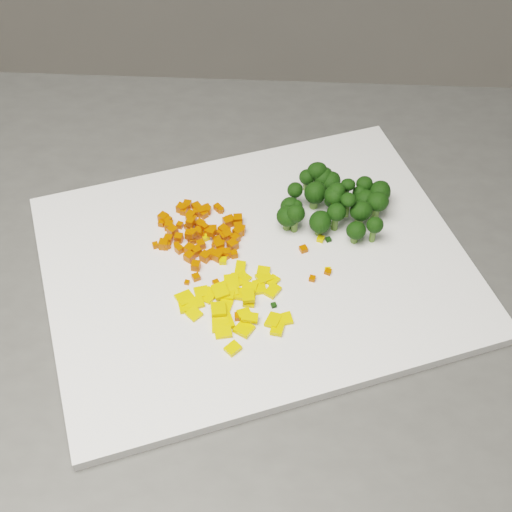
# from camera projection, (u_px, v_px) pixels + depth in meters

# --- Properties ---
(counter_block) EXTENTS (1.03, 0.73, 0.90)m
(counter_block) POSITION_uv_depth(u_px,v_px,m) (231.00, 438.00, 1.17)
(counter_block) COLOR #4F4F4C
(counter_block) RESTS_ON ground
(cutting_board) EXTENTS (0.57, 0.51, 0.01)m
(cutting_board) POSITION_uv_depth(u_px,v_px,m) (256.00, 265.00, 0.81)
(cutting_board) COLOR white
(cutting_board) RESTS_ON counter_block
(carrot_pile) EXTENTS (0.10, 0.10, 0.03)m
(carrot_pile) POSITION_uv_depth(u_px,v_px,m) (198.00, 228.00, 0.82)
(carrot_pile) COLOR #C23E02
(carrot_pile) RESTS_ON cutting_board
(pepper_pile) EXTENTS (0.12, 0.12, 0.02)m
(pepper_pile) POSITION_uv_depth(u_px,v_px,m) (238.00, 300.00, 0.76)
(pepper_pile) COLOR yellow
(pepper_pile) RESTS_ON cutting_board
(broccoli_pile) EXTENTS (0.12, 0.12, 0.06)m
(broccoli_pile) POSITION_uv_depth(u_px,v_px,m) (335.00, 201.00, 0.83)
(broccoli_pile) COLOR black
(broccoli_pile) RESTS_ON cutting_board
(carrot_cube_0) EXTENTS (0.01, 0.01, 0.01)m
(carrot_cube_0) POSITION_uv_depth(u_px,v_px,m) (217.00, 256.00, 0.81)
(carrot_cube_0) COLOR #C23E02
(carrot_cube_0) RESTS_ON carrot_pile
(carrot_cube_1) EXTENTS (0.01, 0.01, 0.01)m
(carrot_cube_1) POSITION_uv_depth(u_px,v_px,m) (202.00, 236.00, 0.83)
(carrot_cube_1) COLOR #C23E02
(carrot_cube_1) RESTS_ON carrot_pile
(carrot_cube_2) EXTENTS (0.01, 0.01, 0.01)m
(carrot_cube_2) POSITION_uv_depth(u_px,v_px,m) (191.00, 216.00, 0.85)
(carrot_cube_2) COLOR #C23E02
(carrot_cube_2) RESTS_ON carrot_pile
(carrot_cube_3) EXTENTS (0.01, 0.01, 0.01)m
(carrot_cube_3) POSITION_uv_depth(u_px,v_px,m) (192.00, 241.00, 0.83)
(carrot_cube_3) COLOR #C23E02
(carrot_cube_3) RESTS_ON carrot_pile
(carrot_cube_4) EXTENTS (0.01, 0.01, 0.01)m
(carrot_cube_4) POSITION_uv_depth(u_px,v_px,m) (187.00, 205.00, 0.86)
(carrot_cube_4) COLOR #C23E02
(carrot_cube_4) RESTS_ON carrot_pile
(carrot_cube_5) EXTENTS (0.01, 0.01, 0.01)m
(carrot_cube_5) POSITION_uv_depth(u_px,v_px,m) (189.00, 219.00, 0.84)
(carrot_cube_5) COLOR #C23E02
(carrot_cube_5) RESTS_ON carrot_pile
(carrot_cube_6) EXTENTS (0.01, 0.01, 0.01)m
(carrot_cube_6) POSITION_uv_depth(u_px,v_px,m) (228.00, 222.00, 0.84)
(carrot_cube_6) COLOR #C23E02
(carrot_cube_6) RESTS_ON carrot_pile
(carrot_cube_7) EXTENTS (0.01, 0.01, 0.01)m
(carrot_cube_7) POSITION_uv_depth(u_px,v_px,m) (234.00, 254.00, 0.81)
(carrot_cube_7) COLOR #C23E02
(carrot_cube_7) RESTS_ON carrot_pile
(carrot_cube_8) EXTENTS (0.01, 0.01, 0.01)m
(carrot_cube_8) POSITION_uv_depth(u_px,v_px,m) (223.00, 230.00, 0.83)
(carrot_cube_8) COLOR #C23E02
(carrot_cube_8) RESTS_ON carrot_pile
(carrot_cube_9) EXTENTS (0.01, 0.01, 0.01)m
(carrot_cube_9) POSITION_uv_depth(u_px,v_px,m) (164.00, 244.00, 0.82)
(carrot_cube_9) COLOR #C23E02
(carrot_cube_9) RESTS_ON carrot_pile
(carrot_cube_10) EXTENTS (0.01, 0.01, 0.01)m
(carrot_cube_10) POSITION_uv_depth(u_px,v_px,m) (163.00, 218.00, 0.85)
(carrot_cube_10) COLOR #C23E02
(carrot_cube_10) RESTS_ON carrot_pile
(carrot_cube_11) EXTENTS (0.01, 0.01, 0.01)m
(carrot_cube_11) POSITION_uv_depth(u_px,v_px,m) (212.00, 254.00, 0.81)
(carrot_cube_11) COLOR #C23E02
(carrot_cube_11) RESTS_ON carrot_pile
(carrot_cube_12) EXTENTS (0.01, 0.01, 0.01)m
(carrot_cube_12) POSITION_uv_depth(u_px,v_px,m) (166.00, 245.00, 0.82)
(carrot_cube_12) COLOR #C23E02
(carrot_cube_12) RESTS_ON carrot_pile
(carrot_cube_13) EXTENTS (0.01, 0.01, 0.01)m
(carrot_cube_13) POSITION_uv_depth(u_px,v_px,m) (227.00, 233.00, 0.83)
(carrot_cube_13) COLOR #C23E02
(carrot_cube_13) RESTS_ON carrot_pile
(carrot_cube_14) EXTENTS (0.01, 0.01, 0.01)m
(carrot_cube_14) POSITION_uv_depth(u_px,v_px,m) (184.00, 212.00, 0.86)
(carrot_cube_14) COLOR #C23E02
(carrot_cube_14) RESTS_ON carrot_pile
(carrot_cube_15) EXTENTS (0.01, 0.01, 0.01)m
(carrot_cube_15) POSITION_uv_depth(u_px,v_px,m) (162.00, 223.00, 0.84)
(carrot_cube_15) COLOR #C23E02
(carrot_cube_15) RESTS_ON carrot_pile
(carrot_cube_16) EXTENTS (0.01, 0.01, 0.01)m
(carrot_cube_16) POSITION_uv_depth(u_px,v_px,m) (198.00, 210.00, 0.86)
(carrot_cube_16) COLOR #C23E02
(carrot_cube_16) RESTS_ON carrot_pile
(carrot_cube_17) EXTENTS (0.01, 0.01, 0.01)m
(carrot_cube_17) POSITION_uv_depth(u_px,v_px,m) (211.00, 233.00, 0.82)
(carrot_cube_17) COLOR #C23E02
(carrot_cube_17) RESTS_ON carrot_pile
(carrot_cube_18) EXTENTS (0.01, 0.01, 0.01)m
(carrot_cube_18) POSITION_uv_depth(u_px,v_px,m) (217.00, 241.00, 0.82)
(carrot_cube_18) COLOR #C23E02
(carrot_cube_18) RESTS_ON carrot_pile
(carrot_cube_19) EXTENTS (0.01, 0.01, 0.01)m
(carrot_cube_19) POSITION_uv_depth(u_px,v_px,m) (204.00, 214.00, 0.85)
(carrot_cube_19) COLOR #C23E02
(carrot_cube_19) RESTS_ON carrot_pile
(carrot_cube_20) EXTENTS (0.01, 0.01, 0.01)m
(carrot_cube_20) POSITION_uv_depth(u_px,v_px,m) (167.00, 221.00, 0.84)
(carrot_cube_20) COLOR #C23E02
(carrot_cube_20) RESTS_ON carrot_pile
(carrot_cube_21) EXTENTS (0.01, 0.01, 0.01)m
(carrot_cube_21) POSITION_uv_depth(u_px,v_px,m) (155.00, 245.00, 0.82)
(carrot_cube_21) COLOR #C23E02
(carrot_cube_21) RESTS_ON carrot_pile
(carrot_cube_22) EXTENTS (0.01, 0.01, 0.01)m
(carrot_cube_22) POSITION_uv_depth(u_px,v_px,m) (197.00, 233.00, 0.83)
(carrot_cube_22) COLOR #C23E02
(carrot_cube_22) RESTS_ON carrot_pile
(carrot_cube_23) EXTENTS (0.01, 0.01, 0.01)m
(carrot_cube_23) POSITION_uv_depth(u_px,v_px,m) (189.00, 257.00, 0.81)
(carrot_cube_23) COLOR #C23E02
(carrot_cube_23) RESTS_ON carrot_pile
(carrot_cube_24) EXTENTS (0.01, 0.01, 0.01)m
(carrot_cube_24) POSITION_uv_depth(u_px,v_px,m) (235.00, 238.00, 0.83)
(carrot_cube_24) COLOR #C23E02
(carrot_cube_24) RESTS_ON carrot_pile
(carrot_cube_25) EXTENTS (0.01, 0.01, 0.01)m
(carrot_cube_25) POSITION_uv_depth(u_px,v_px,m) (173.00, 231.00, 0.83)
(carrot_cube_25) COLOR #C23E02
(carrot_cube_25) RESTS_ON carrot_pile
(carrot_cube_26) EXTENTS (0.01, 0.01, 0.01)m
(carrot_cube_26) POSITION_uv_depth(u_px,v_px,m) (220.00, 233.00, 0.83)
(carrot_cube_26) COLOR #C23E02
(carrot_cube_26) RESTS_ON carrot_pile
(carrot_cube_27) EXTENTS (0.01, 0.01, 0.01)m
(carrot_cube_27) POSITION_uv_depth(u_px,v_px,m) (233.00, 245.00, 0.82)
(carrot_cube_27) COLOR #C23E02
(carrot_cube_27) RESTS_ON carrot_pile
(carrot_cube_28) EXTENTS (0.01, 0.01, 0.01)m
(carrot_cube_28) POSITION_uv_depth(u_px,v_px,m) (180.00, 225.00, 0.84)
(carrot_cube_28) COLOR #C23E02
(carrot_cube_28) RESTS_ON carrot_pile
(carrot_cube_29) EXTENTS (0.01, 0.01, 0.01)m
(carrot_cube_29) POSITION_uv_depth(u_px,v_px,m) (199.00, 232.00, 0.82)
(carrot_cube_29) COLOR #C23E02
(carrot_cube_29) RESTS_ON carrot_pile
(carrot_cube_30) EXTENTS (0.01, 0.01, 0.01)m
(carrot_cube_30) POSITION_uv_depth(u_px,v_px,m) (189.00, 233.00, 0.82)
(carrot_cube_30) COLOR #C23E02
(carrot_cube_30) RESTS_ON carrot_pile
(carrot_cube_31) EXTENTS (0.01, 0.01, 0.01)m
(carrot_cube_31) POSITION_uv_depth(u_px,v_px,m) (168.00, 239.00, 0.83)
(carrot_cube_31) COLOR #C23E02
(carrot_cube_31) RESTS_ON carrot_pile
(carrot_cube_32) EXTENTS (0.01, 0.01, 0.01)m
(carrot_cube_32) POSITION_uv_depth(u_px,v_px,m) (196.00, 251.00, 0.81)
(carrot_cube_32) COLOR #C23E02
(carrot_cube_32) RESTS_ON carrot_pile
(carrot_cube_33) EXTENTS (0.01, 0.01, 0.01)m
(carrot_cube_33) POSITION_uv_depth(u_px,v_px,m) (199.00, 230.00, 0.84)
(carrot_cube_33) COLOR #C23E02
(carrot_cube_33) RESTS_ON carrot_pile
(carrot_cube_34) EXTENTS (0.01, 0.01, 0.01)m
(carrot_cube_34) POSITION_uv_depth(u_px,v_px,m) (179.00, 249.00, 0.82)
(carrot_cube_34) COLOR #C23E02
(carrot_cube_34) RESTS_ON carrot_pile
(carrot_cube_35) EXTENTS (0.01, 0.01, 0.01)m
(carrot_cube_35) POSITION_uv_depth(u_px,v_px,m) (181.00, 208.00, 0.86)
(carrot_cube_35) COLOR #C23E02
(carrot_cube_35) RESTS_ON carrot_pile
(carrot_cube_36) EXTENTS (0.01, 0.01, 0.01)m
(carrot_cube_36) POSITION_uv_depth(u_px,v_px,m) (219.00, 245.00, 0.82)
(carrot_cube_36) COLOR #C23E02
(carrot_cube_36) RESTS_ON carrot_pile
(carrot_cube_37) EXTENTS (0.01, 0.01, 0.01)m
(carrot_cube_37) POSITION_uv_depth(u_px,v_px,m) (188.00, 227.00, 0.84)
(carrot_cube_37) COLOR #C23E02
(carrot_cube_37) RESTS_ON carrot_pile
(carrot_cube_38) EXTENTS (0.01, 0.01, 0.01)m
(carrot_cube_38) POSITION_uv_depth(u_px,v_px,m) (227.00, 253.00, 0.81)
(carrot_cube_38) COLOR #C23E02
(carrot_cube_38) RESTS_ON carrot_pile
(carrot_cube_39) EXTENTS (0.01, 0.01, 0.01)m
(carrot_cube_39) POSITION_uv_depth(u_px,v_px,m) (238.00, 232.00, 0.83)
(carrot_cube_39) COLOR #C23E02
(carrot_cube_39) RESTS_ON carrot_pile
(carrot_cube_40) EXTENTS (0.01, 0.01, 0.01)m
(carrot_cube_40) POSITION_uv_depth(u_px,v_px,m) (189.00, 234.00, 0.82)
(carrot_cube_40) COLOR #C23E02
(carrot_cube_40) RESTS_ON carrot_pile
(carrot_cube_41) EXTENTS (0.01, 0.01, 0.01)m
(carrot_cube_41) POSITION_uv_depth(u_px,v_px,m) (221.00, 210.00, 0.86)
(carrot_cube_41) COLOR #C23E02
(carrot_cube_41) RESTS_ON carrot_pile
(carrot_cube_42) EXTENTS (0.01, 0.01, 0.01)m
(carrot_cube_42) POSITION_uv_depth(u_px,v_px,m) (179.00, 238.00, 0.83)
(carrot_cube_42) COLOR #C23E02
(carrot_cube_42) RESTS_ON carrot_pile
(carrot_cube_43) EXTENTS (0.01, 0.01, 0.01)m
(carrot_cube_43) POSITION_uv_depth(u_px,v_px,m) (227.00, 236.00, 0.83)
(carrot_cube_43) COLOR #C23E02
(carrot_cube_43) RESTS_ON carrot_pile
(carrot_cube_44) EXTENTS (0.01, 0.01, 0.01)m
(carrot_cube_44) POSITION_uv_depth(u_px,v_px,m) (167.00, 222.00, 0.84)
(carrot_cube_44) COLOR #C23E02
(carrot_cube_44) RESTS_ON carrot_pile
(carrot_cube_45) EXTENTS (0.01, 0.01, 0.01)m
(carrot_cube_45) POSITION_uv_depth(u_px,v_px,m) (196.00, 250.00, 0.81)
(carrot_cube_45) COLOR #C23E02
(carrot_cube_45) RESTS_ON carrot_pile
(carrot_cube_46) EXTENTS (0.01, 0.01, 0.01)m
(carrot_cube_46) POSITION_uv_depth(u_px,v_px,m) (237.00, 238.00, 0.83)
(carrot_cube_46) COLOR #C23E02
(carrot_cube_46) RESTS_ON carrot_pile
(carrot_cube_47) EXTENTS (0.01, 0.01, 0.01)m
(carrot_cube_47) POSITION_uv_depth(u_px,v_px,m) (207.00, 207.00, 0.86)
(carrot_cube_47) COLOR #C23E02
(carrot_cube_47) RESTS_ON carrot_pile
(carrot_cube_48) EXTENTS (0.01, 0.01, 0.01)m
(carrot_cube_48) POSITION_uv_depth(u_px,v_px,m) (191.00, 236.00, 0.83)
(carrot_cube_48) COLOR #C23E02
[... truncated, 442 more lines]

